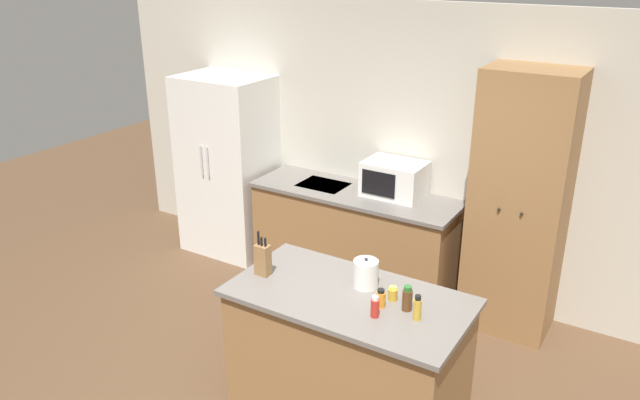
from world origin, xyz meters
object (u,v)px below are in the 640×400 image
at_px(refrigerator, 228,166).
at_px(spice_bottle_short_red, 393,294).
at_px(microwave, 394,179).
at_px(spice_bottle_amber_oil, 375,307).
at_px(kettle, 366,273).
at_px(knife_block, 263,259).
at_px(spice_bottle_pale_salt, 407,299).
at_px(pantry_cabinet, 519,205).
at_px(spice_bottle_green_herb, 417,308).
at_px(spice_bottle_tall_dark, 381,298).

height_order(refrigerator, spice_bottle_short_red, refrigerator).
bearing_deg(spice_bottle_short_red, microwave, 115.06).
relative_size(spice_bottle_amber_oil, kettle, 0.67).
bearing_deg(knife_block, spice_bottle_pale_salt, 5.39).
relative_size(pantry_cabinet, spice_bottle_green_herb, 13.33).
distance_m(knife_block, spice_bottle_amber_oil, 0.89).
bearing_deg(microwave, spice_bottle_tall_dark, -67.21).
xyz_separation_m(refrigerator, spice_bottle_green_herb, (2.80, -1.64, 0.08)).
distance_m(microwave, spice_bottle_short_red, 1.80).
bearing_deg(spice_bottle_short_red, pantry_cabinet, 77.36).
relative_size(refrigerator, spice_bottle_short_red, 19.64).
relative_size(refrigerator, spice_bottle_amber_oil, 13.10).
relative_size(spice_bottle_tall_dark, kettle, 0.58).
height_order(pantry_cabinet, kettle, pantry_cabinet).
xyz_separation_m(refrigerator, kettle, (2.35, -1.45, 0.09)).
bearing_deg(spice_bottle_green_herb, microwave, 119.21).
xyz_separation_m(microwave, spice_bottle_short_red, (0.76, -1.62, -0.13)).
relative_size(microwave, spice_bottle_green_herb, 3.23).
distance_m(microwave, spice_bottle_amber_oil, 2.01).
height_order(spice_bottle_short_red, spice_bottle_pale_salt, spice_bottle_pale_salt).
bearing_deg(kettle, refrigerator, 148.41).
height_order(knife_block, kettle, knife_block).
bearing_deg(spice_bottle_tall_dark, pantry_cabinet, 77.19).
bearing_deg(pantry_cabinet, spice_bottle_pale_salt, -97.93).
bearing_deg(spice_bottle_pale_salt, pantry_cabinet, 82.07).
bearing_deg(spice_bottle_amber_oil, spice_bottle_green_herb, 24.40).
relative_size(pantry_cabinet, kettle, 10.43).
xyz_separation_m(pantry_cabinet, microwave, (-1.11, 0.05, 0.00)).
xyz_separation_m(pantry_cabinet, spice_bottle_short_red, (-0.35, -1.58, -0.13)).
bearing_deg(microwave, refrigerator, -176.45).
distance_m(spice_bottle_green_herb, kettle, 0.49).
bearing_deg(knife_block, spice_bottle_tall_dark, 3.12).
xyz_separation_m(microwave, spice_bottle_amber_oil, (0.75, -1.86, -0.11)).
relative_size(microwave, spice_bottle_tall_dark, 4.38).
bearing_deg(spice_bottle_pale_salt, refrigerator, 149.81).
height_order(refrigerator, spice_bottle_tall_dark, refrigerator).
relative_size(spice_bottle_tall_dark, spice_bottle_green_herb, 0.74).
relative_size(microwave, knife_block, 1.66).
height_order(knife_block, spice_bottle_short_red, knife_block).
bearing_deg(spice_bottle_green_herb, spice_bottle_pale_salt, 144.80).
distance_m(spice_bottle_short_red, spice_bottle_green_herb, 0.26).
bearing_deg(spice_bottle_tall_dark, microwave, 112.79).
relative_size(spice_bottle_green_herb, kettle, 0.78).
height_order(spice_bottle_short_red, spice_bottle_green_herb, spice_bottle_green_herb).
distance_m(spice_bottle_amber_oil, spice_bottle_green_herb, 0.25).
bearing_deg(spice_bottle_green_herb, spice_bottle_tall_dark, 175.86).
height_order(spice_bottle_pale_salt, kettle, kettle).
xyz_separation_m(knife_block, kettle, (0.67, 0.22, -0.02)).
relative_size(knife_block, spice_bottle_pale_salt, 1.94).
bearing_deg(microwave, spice_bottle_short_red, -64.94).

